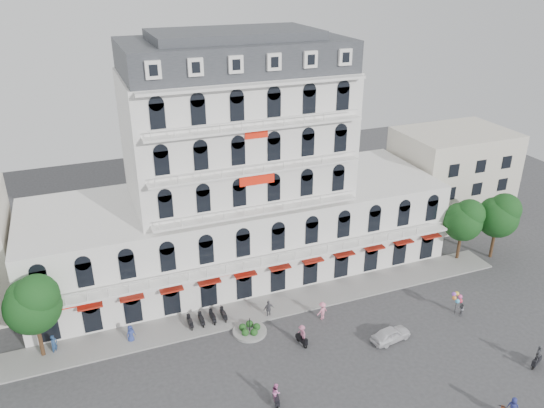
{
  "coord_description": "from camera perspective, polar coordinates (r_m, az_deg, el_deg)",
  "views": [
    {
      "loc": [
        -15.59,
        -32.16,
        31.64
      ],
      "look_at": [
        0.8,
        10.0,
        10.92
      ],
      "focal_mm": 35.0,
      "sensor_mm": 36.0,
      "label": 1
    }
  ],
  "objects": [
    {
      "name": "parked_car",
      "position": [
        51.0,
        12.66,
        -13.5
      ],
      "size": [
        4.09,
        2.13,
        1.33
      ],
      "primitive_type": "imported",
      "rotation": [
        0.0,
        0.0,
        1.72
      ],
      "color": "silver",
      "rests_on": "ground"
    },
    {
      "name": "tree_east_outer",
      "position": [
        65.4,
        23.21,
        -1.02
      ],
      "size": [
        4.65,
        4.65,
        8.05
      ],
      "color": "#382314",
      "rests_on": "ground"
    },
    {
      "name": "traffic_island",
      "position": [
        50.99,
        -2.42,
        -13.41
      ],
      "size": [
        3.2,
        3.2,
        1.6
      ],
      "color": "gray",
      "rests_on": "ground"
    },
    {
      "name": "balloon_vendor",
      "position": [
        55.58,
        19.5,
        -10.09
      ],
      "size": [
        1.44,
        1.3,
        2.45
      ],
      "color": "slate",
      "rests_on": "ground"
    },
    {
      "name": "tree_east_inner",
      "position": [
        63.61,
        19.94,
        -1.52
      ],
      "size": [
        4.4,
        4.37,
        7.57
      ],
      "color": "#382314",
      "rests_on": "ground"
    },
    {
      "name": "rider_southwest",
      "position": [
        43.8,
        0.45,
        -19.74
      ],
      "size": [
        0.74,
        1.69,
        2.04
      ],
      "rotation": [
        0.0,
        0.0,
        1.35
      ],
      "color": "black",
      "rests_on": "ground"
    },
    {
      "name": "main_building",
      "position": [
        56.82,
        -3.67,
        2.13
      ],
      "size": [
        45.0,
        15.0,
        25.8
      ],
      "color": "silver",
      "rests_on": "ground"
    },
    {
      "name": "ground",
      "position": [
        47.73,
        3.62,
        -16.97
      ],
      "size": [
        120.0,
        120.0,
        0.0
      ],
      "primitive_type": "plane",
      "color": "#38383A",
      "rests_on": "ground"
    },
    {
      "name": "rider_northeast",
      "position": [
        52.07,
        26.69,
        -14.42
      ],
      "size": [
        1.61,
        0.92,
        2.2
      ],
      "rotation": [
        0.0,
        0.0,
        3.55
      ],
      "color": "black",
      "rests_on": "ground"
    },
    {
      "name": "sidewalk",
      "position": [
        54.16,
        -0.41,
        -11.03
      ],
      "size": [
        53.0,
        4.0,
        0.16
      ],
      "primitive_type": "cube",
      "color": "gray",
      "rests_on": "ground"
    },
    {
      "name": "flank_building_east",
      "position": [
        73.87,
        18.66,
        2.96
      ],
      "size": [
        14.0,
        10.0,
        12.0
      ],
      "primitive_type": "cube",
      "color": "beige",
      "rests_on": "ground"
    },
    {
      "name": "pedestrian_right",
      "position": [
        52.46,
        5.43,
        -11.35
      ],
      "size": [
        1.36,
        1.03,
        1.86
      ],
      "primitive_type": "imported",
      "rotation": [
        0.0,
        0.0,
        3.45
      ],
      "color": "pink",
      "rests_on": "ground"
    },
    {
      "name": "pedestrian_far",
      "position": [
        51.93,
        -22.38,
        -13.8
      ],
      "size": [
        0.81,
        0.83,
        1.92
      ],
      "primitive_type": "imported",
      "rotation": [
        0.0,
        0.0,
        0.84
      ],
      "color": "navy",
      "rests_on": "ground"
    },
    {
      "name": "rider_center",
      "position": [
        49.14,
        3.22,
        -13.85
      ],
      "size": [
        0.79,
        1.69,
        2.11
      ],
      "rotation": [
        0.0,
        0.0,
        4.9
      ],
      "color": "black",
      "rests_on": "ground"
    },
    {
      "name": "parked_scooter_row",
      "position": [
        52.58,
        -6.97,
        -12.6
      ],
      "size": [
        4.4,
        1.8,
        1.1
      ],
      "primitive_type": null,
      "color": "black",
      "rests_on": "ground"
    },
    {
      "name": "pedestrian_left",
      "position": [
        51.2,
        -14.95,
        -13.32
      ],
      "size": [
        1.0,
        0.87,
        1.73
      ],
      "primitive_type": "imported",
      "rotation": [
        0.0,
        0.0,
        0.45
      ],
      "color": "navy",
      "rests_on": "ground"
    },
    {
      "name": "tree_west_inner",
      "position": [
        49.36,
        -24.37,
        -9.61
      ],
      "size": [
        4.76,
        4.76,
        8.25
      ],
      "color": "#382314",
      "rests_on": "ground"
    },
    {
      "name": "pedestrian_mid",
      "position": [
        52.5,
        -0.37,
        -11.21
      ],
      "size": [
        1.12,
        0.56,
        1.83
      ],
      "primitive_type": "imported",
      "rotation": [
        0.0,
        0.0,
        3.25
      ],
      "color": "#515057",
      "rests_on": "ground"
    }
  ]
}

